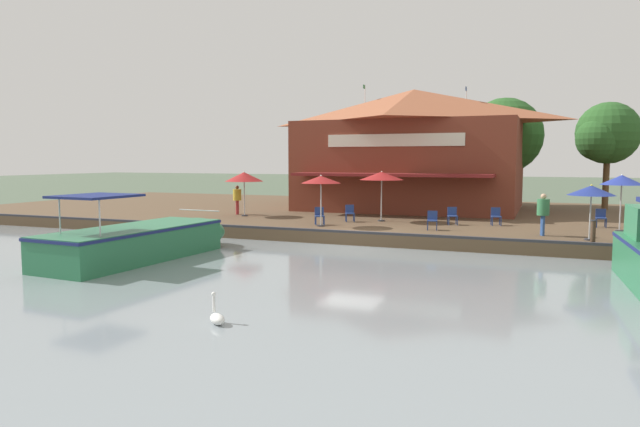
{
  "coord_description": "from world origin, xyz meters",
  "views": [
    {
      "loc": [
        22.89,
        7.66,
        3.74
      ],
      "look_at": [
        -1.0,
        -1.85,
        1.3
      ],
      "focal_mm": 32.0,
      "sensor_mm": 36.0,
      "label": 1
    }
  ],
  "objects_px": {
    "mooring_post": "(593,232)",
    "motorboat_far_downstream": "(149,239)",
    "patio_umbrella_back_row": "(321,180)",
    "cafe_chair_beside_entrance": "(601,217)",
    "person_near_entrance": "(237,196)",
    "patio_umbrella_mid_patio_right": "(622,180)",
    "waterfront_restaurant": "(413,148)",
    "tree_behind_restaurant": "(606,135)",
    "cafe_chair_far_corner_seat": "(350,212)",
    "swan": "(217,318)",
    "patio_umbrella_by_entrance": "(244,177)",
    "patio_umbrella_mid_patio_left": "(382,176)",
    "tree_upstream_bank": "(501,138)",
    "cafe_chair_mid_patio": "(432,219)",
    "patio_umbrella_near_quay_edge": "(591,191)",
    "person_mid_patio": "(543,209)",
    "cafe_chair_under_first_umbrella": "(452,215)",
    "cafe_chair_back_row_seat": "(496,215)",
    "cafe_chair_facing_river": "(320,215)"
  },
  "relations": [
    {
      "from": "mooring_post",
      "to": "motorboat_far_downstream",
      "type": "bearing_deg",
      "value": -69.44
    },
    {
      "from": "mooring_post",
      "to": "patio_umbrella_back_row",
      "type": "bearing_deg",
      "value": -97.89
    },
    {
      "from": "cafe_chair_beside_entrance",
      "to": "person_near_entrance",
      "type": "height_order",
      "value": "person_near_entrance"
    },
    {
      "from": "patio_umbrella_mid_patio_right",
      "to": "waterfront_restaurant",
      "type": "bearing_deg",
      "value": -127.42
    },
    {
      "from": "tree_behind_restaurant",
      "to": "cafe_chair_far_corner_seat",
      "type": "bearing_deg",
      "value": -45.56
    },
    {
      "from": "waterfront_restaurant",
      "to": "swan",
      "type": "height_order",
      "value": "waterfront_restaurant"
    },
    {
      "from": "cafe_chair_far_corner_seat",
      "to": "cafe_chair_beside_entrance",
      "type": "bearing_deg",
      "value": 100.03
    },
    {
      "from": "patio_umbrella_by_entrance",
      "to": "patio_umbrella_mid_patio_left",
      "type": "xyz_separation_m",
      "value": [
        -0.24,
        7.81,
        0.12
      ]
    },
    {
      "from": "patio_umbrella_by_entrance",
      "to": "tree_behind_restaurant",
      "type": "relative_size",
      "value": 0.37
    },
    {
      "from": "patio_umbrella_mid_patio_left",
      "to": "person_near_entrance",
      "type": "distance_m",
      "value": 8.78
    },
    {
      "from": "tree_upstream_bank",
      "to": "person_near_entrance",
      "type": "bearing_deg",
      "value": -48.62
    },
    {
      "from": "tree_upstream_bank",
      "to": "cafe_chair_beside_entrance",
      "type": "bearing_deg",
      "value": 25.74
    },
    {
      "from": "motorboat_far_downstream",
      "to": "swan",
      "type": "relative_size",
      "value": 12.52
    },
    {
      "from": "swan",
      "to": "motorboat_far_downstream",
      "type": "bearing_deg",
      "value": -133.23
    },
    {
      "from": "patio_umbrella_mid_patio_right",
      "to": "cafe_chair_mid_patio",
      "type": "height_order",
      "value": "patio_umbrella_mid_patio_right"
    },
    {
      "from": "patio_umbrella_near_quay_edge",
      "to": "person_mid_patio",
      "type": "bearing_deg",
      "value": -114.24
    },
    {
      "from": "tree_upstream_bank",
      "to": "patio_umbrella_mid_patio_right",
      "type": "bearing_deg",
      "value": 25.51
    },
    {
      "from": "patio_umbrella_by_entrance",
      "to": "cafe_chair_mid_patio",
      "type": "height_order",
      "value": "patio_umbrella_by_entrance"
    },
    {
      "from": "patio_umbrella_by_entrance",
      "to": "cafe_chair_under_first_umbrella",
      "type": "relative_size",
      "value": 2.93
    },
    {
      "from": "patio_umbrella_mid_patio_left",
      "to": "patio_umbrella_mid_patio_right",
      "type": "bearing_deg",
      "value": 89.06
    },
    {
      "from": "patio_umbrella_back_row",
      "to": "patio_umbrella_near_quay_edge",
      "type": "bearing_deg",
      "value": 87.66
    },
    {
      "from": "waterfront_restaurant",
      "to": "person_mid_patio",
      "type": "relative_size",
      "value": 7.86
    },
    {
      "from": "cafe_chair_back_row_seat",
      "to": "swan",
      "type": "relative_size",
      "value": 1.23
    },
    {
      "from": "patio_umbrella_by_entrance",
      "to": "person_mid_patio",
      "type": "relative_size",
      "value": 1.43
    },
    {
      "from": "cafe_chair_facing_river",
      "to": "patio_umbrella_near_quay_edge",
      "type": "bearing_deg",
      "value": 84.93
    },
    {
      "from": "waterfront_restaurant",
      "to": "patio_umbrella_back_row",
      "type": "height_order",
      "value": "waterfront_restaurant"
    },
    {
      "from": "patio_umbrella_near_quay_edge",
      "to": "patio_umbrella_back_row",
      "type": "xyz_separation_m",
      "value": [
        -0.47,
        -11.46,
        0.26
      ]
    },
    {
      "from": "cafe_chair_beside_entrance",
      "to": "patio_umbrella_back_row",
      "type": "bearing_deg",
      "value": -69.87
    },
    {
      "from": "person_near_entrance",
      "to": "swan",
      "type": "xyz_separation_m",
      "value": [
        17.85,
        9.76,
        -1.41
      ]
    },
    {
      "from": "cafe_chair_beside_entrance",
      "to": "cafe_chair_under_first_umbrella",
      "type": "relative_size",
      "value": 1.0
    },
    {
      "from": "cafe_chair_mid_patio",
      "to": "person_mid_patio",
      "type": "relative_size",
      "value": 0.49
    },
    {
      "from": "swan",
      "to": "mooring_post",
      "type": "bearing_deg",
      "value": 146.27
    },
    {
      "from": "cafe_chair_beside_entrance",
      "to": "tree_behind_restaurant",
      "type": "height_order",
      "value": "tree_behind_restaurant"
    },
    {
      "from": "cafe_chair_mid_patio",
      "to": "person_near_entrance",
      "type": "distance_m",
      "value": 12.21
    },
    {
      "from": "swan",
      "to": "patio_umbrella_back_row",
      "type": "bearing_deg",
      "value": -167.56
    },
    {
      "from": "cafe_chair_back_row_seat",
      "to": "cafe_chair_under_first_umbrella",
      "type": "relative_size",
      "value": 1.0
    },
    {
      "from": "cafe_chair_under_first_umbrella",
      "to": "motorboat_far_downstream",
      "type": "distance_m",
      "value": 14.21
    },
    {
      "from": "cafe_chair_beside_entrance",
      "to": "mooring_post",
      "type": "bearing_deg",
      "value": -6.87
    },
    {
      "from": "cafe_chair_under_first_umbrella",
      "to": "tree_behind_restaurant",
      "type": "relative_size",
      "value": 0.13
    },
    {
      "from": "cafe_chair_under_first_umbrella",
      "to": "tree_behind_restaurant",
      "type": "height_order",
      "value": "tree_behind_restaurant"
    },
    {
      "from": "patio_umbrella_near_quay_edge",
      "to": "cafe_chair_under_first_umbrella",
      "type": "bearing_deg",
      "value": -120.57
    },
    {
      "from": "patio_umbrella_mid_patio_left",
      "to": "person_mid_patio",
      "type": "height_order",
      "value": "patio_umbrella_mid_patio_left"
    },
    {
      "from": "patio_umbrella_mid_patio_right",
      "to": "patio_umbrella_by_entrance",
      "type": "height_order",
      "value": "patio_umbrella_mid_patio_right"
    },
    {
      "from": "cafe_chair_beside_entrance",
      "to": "person_mid_patio",
      "type": "xyz_separation_m",
      "value": [
        4.18,
        -2.5,
        0.62
      ]
    },
    {
      "from": "swan",
      "to": "waterfront_restaurant",
      "type": "bearing_deg",
      "value": -177.03
    },
    {
      "from": "cafe_chair_beside_entrance",
      "to": "patio_umbrella_by_entrance",
      "type": "bearing_deg",
      "value": -85.22
    },
    {
      "from": "mooring_post",
      "to": "tree_behind_restaurant",
      "type": "bearing_deg",
      "value": 174.31
    },
    {
      "from": "patio_umbrella_back_row",
      "to": "cafe_chair_mid_patio",
      "type": "distance_m",
      "value": 5.45
    },
    {
      "from": "waterfront_restaurant",
      "to": "cafe_chair_facing_river",
      "type": "height_order",
      "value": "waterfront_restaurant"
    },
    {
      "from": "cafe_chair_facing_river",
      "to": "motorboat_far_downstream",
      "type": "bearing_deg",
      "value": -25.02
    }
  ]
}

